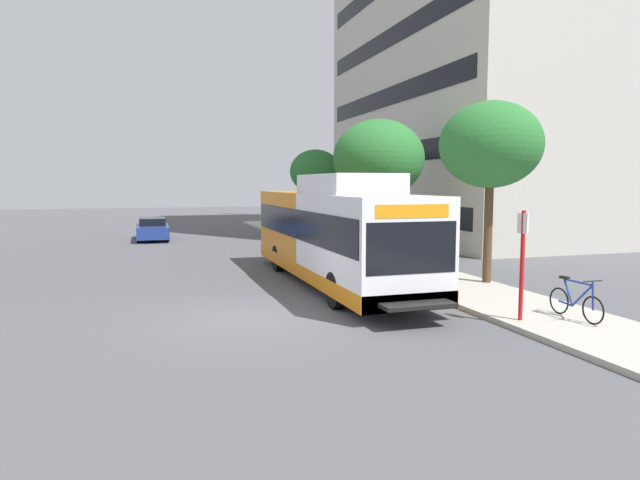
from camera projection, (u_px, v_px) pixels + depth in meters
ground_plane at (213, 271)px, 21.49m from camera, size 120.00×120.00×0.00m
sidewalk_curb at (400, 268)px, 21.68m from camera, size 3.00×56.00×0.14m
transit_bus at (334, 234)px, 18.53m from camera, size 2.58×12.25×3.65m
bus_stop_sign_pole at (522, 257)px, 13.02m from camera, size 0.10×0.36×2.60m
bicycle_parked at (576, 302)px, 13.24m from camera, size 0.52×1.76×1.02m
street_tree_near_stop at (491, 145)px, 17.81m from camera, size 3.27×3.27×5.86m
street_tree_mid_block at (379, 159)px, 26.29m from camera, size 4.32×4.32×6.25m
street_tree_far_block at (316, 172)px, 35.06m from camera, size 3.25×3.25×5.37m
parked_car_far_lane at (153, 229)px, 33.26m from camera, size 1.80×4.50×1.33m
lattice_comm_tower at (367, 102)px, 50.44m from camera, size 1.10×1.10×32.02m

